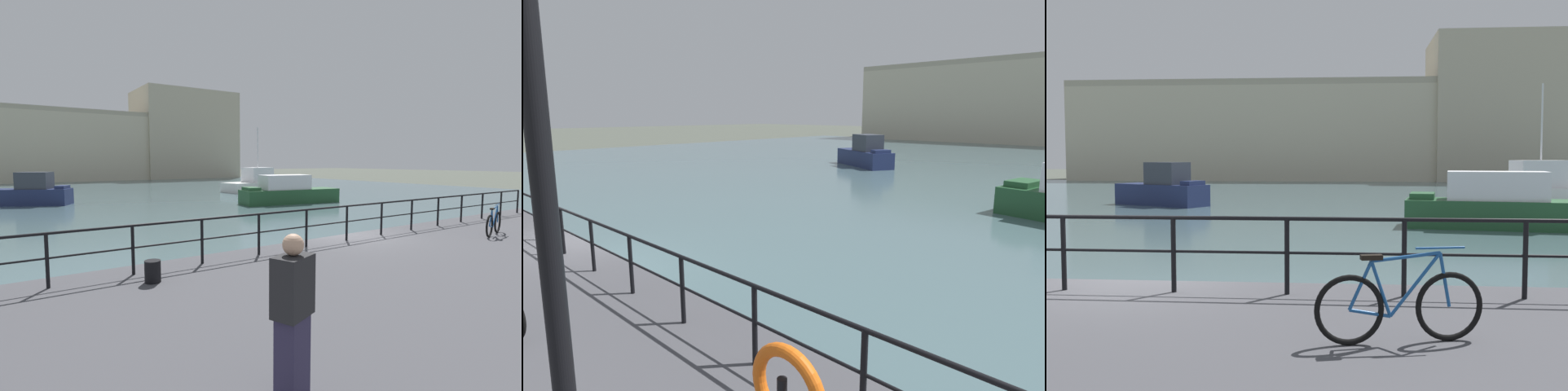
{
  "view_description": "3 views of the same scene",
  "coord_description": "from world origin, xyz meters",
  "views": [
    {
      "loc": [
        -9.3,
        -8.95,
        3.29
      ],
      "look_at": [
        1.14,
        6.62,
        1.61
      ],
      "focal_mm": 26.73,
      "sensor_mm": 36.0,
      "label": 1
    },
    {
      "loc": [
        11.05,
        -4.12,
        4.0
      ],
      "look_at": [
        2.9,
        4.41,
        1.78
      ],
      "focal_mm": 29.89,
      "sensor_mm": 36.0,
      "label": 2
    },
    {
      "loc": [
        3.49,
        -8.88,
        2.78
      ],
      "look_at": [
        2.16,
        6.98,
        1.75
      ],
      "focal_mm": 41.35,
      "sensor_mm": 36.0,
      "label": 3
    }
  ],
  "objects": [
    {
      "name": "moored_harbor_tender",
      "position": [
        -7.55,
        24.42,
        0.92
      ],
      "size": [
        5.97,
        4.32,
        2.45
      ],
      "rotation": [
        0.0,
        0.0,
        -0.49
      ],
      "color": "navy",
      "rests_on": "water_basin"
    },
    {
      "name": "water_basin",
      "position": [
        0.0,
        30.2,
        0.01
      ],
      "size": [
        80.0,
        60.0,
        0.01
      ],
      "primitive_type": "cube",
      "color": "#476066",
      "rests_on": "ground_plane"
    },
    {
      "name": "ground_plane",
      "position": [
        0.0,
        0.0,
        0.0
      ],
      "size": [
        240.0,
        240.0,
        0.0
      ],
      "primitive_type": "plane",
      "color": "#4C5147"
    },
    {
      "name": "quay_lamp_post",
      "position": [
        8.66,
        -3.39,
        3.68
      ],
      "size": [
        0.32,
        0.32,
        4.34
      ],
      "color": "black",
      "rests_on": "quay_promenade"
    },
    {
      "name": "quay_railing",
      "position": [
        -0.67,
        -0.75,
        1.62
      ],
      "size": [
        22.45,
        0.07,
        1.08
      ],
      "color": "black",
      "rests_on": "quay_promenade"
    }
  ]
}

